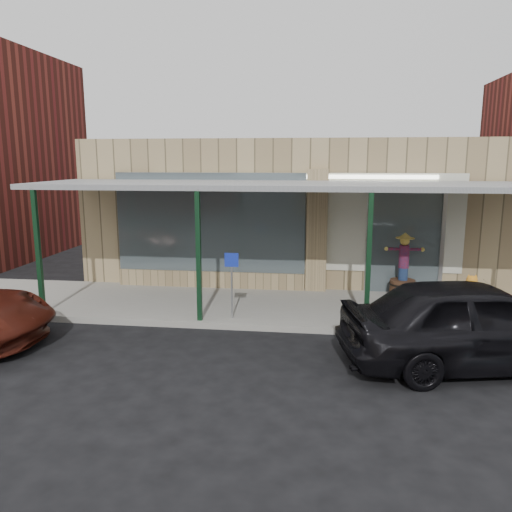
# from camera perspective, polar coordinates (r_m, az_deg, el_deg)

# --- Properties ---
(ground) EXTENTS (120.00, 120.00, 0.00)m
(ground) POSITION_cam_1_polar(r_m,az_deg,el_deg) (8.97, 1.74, -12.98)
(ground) COLOR black
(ground) RESTS_ON ground
(sidewalk) EXTENTS (40.00, 3.20, 0.15)m
(sidewalk) POSITION_cam_1_polar(r_m,az_deg,el_deg) (12.32, 3.42, -5.88)
(sidewalk) COLOR gray
(sidewalk) RESTS_ON ground
(storefront) EXTENTS (12.00, 6.25, 4.20)m
(storefront) POSITION_cam_1_polar(r_m,az_deg,el_deg) (16.42, 4.63, 5.52)
(storefront) COLOR tan
(storefront) RESTS_ON ground
(awning) EXTENTS (12.00, 3.00, 3.04)m
(awning) POSITION_cam_1_polar(r_m,az_deg,el_deg) (11.77, 3.57, 7.87)
(awning) COLOR gray
(awning) RESTS_ON ground
(block_buildings_near) EXTENTS (61.00, 8.00, 8.00)m
(block_buildings_near) POSITION_cam_1_polar(r_m,az_deg,el_deg) (17.41, 11.64, 11.15)
(block_buildings_near) COLOR maroon
(block_buildings_near) RESTS_ON ground
(barrel_scarecrow) EXTENTS (1.01, 0.70, 1.67)m
(barrel_scarecrow) POSITION_cam_1_polar(r_m,az_deg,el_deg) (13.44, 16.45, -2.08)
(barrel_scarecrow) COLOR #4D2E1E
(barrel_scarecrow) RESTS_ON sidewalk
(barrel_pumpkin) EXTENTS (0.74, 0.74, 0.67)m
(barrel_pumpkin) POSITION_cam_1_polar(r_m,az_deg,el_deg) (12.16, 26.33, -5.72)
(barrel_pumpkin) COLOR #4D2E1E
(barrel_pumpkin) RESTS_ON sidewalk
(handicap_sign) EXTENTS (0.31, 0.04, 1.48)m
(handicap_sign) POSITION_cam_1_polar(r_m,az_deg,el_deg) (11.03, -2.80, -2.36)
(handicap_sign) COLOR gray
(handicap_sign) RESTS_ON sidewalk
(parked_sedan) EXTENTS (5.02, 2.85, 1.61)m
(parked_sedan) POSITION_cam_1_polar(r_m,az_deg,el_deg) (9.67, 23.81, -7.04)
(parked_sedan) COLOR black
(parked_sedan) RESTS_ON ground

